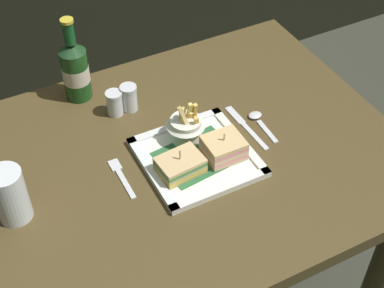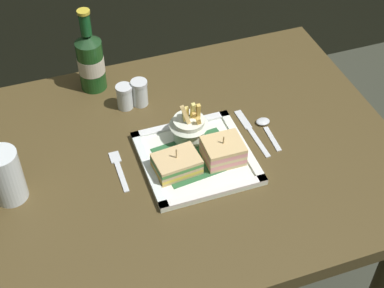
% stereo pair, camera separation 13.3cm
% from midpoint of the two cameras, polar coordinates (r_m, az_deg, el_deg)
% --- Properties ---
extents(dining_table, '(1.01, 0.79, 0.76)m').
position_cam_midpoint_polar(dining_table, '(1.48, -3.05, -5.05)').
color(dining_table, '#4C3C20').
rests_on(dining_table, ground_plane).
extents(square_plate, '(0.25, 0.25, 0.02)m').
position_cam_midpoint_polar(square_plate, '(1.35, -2.32, -1.48)').
color(square_plate, white).
rests_on(square_plate, dining_table).
extents(sandwich_half_left, '(0.11, 0.08, 0.07)m').
position_cam_midpoint_polar(sandwich_half_left, '(1.30, -4.11, -2.25)').
color(sandwich_half_left, tan).
rests_on(sandwich_half_left, square_plate).
extents(sandwich_half_right, '(0.09, 0.08, 0.07)m').
position_cam_midpoint_polar(sandwich_half_right, '(1.33, 0.28, -0.52)').
color(sandwich_half_right, '#D2B37F').
rests_on(sandwich_half_right, square_plate).
extents(fries_cup, '(0.09, 0.09, 0.11)m').
position_cam_midpoint_polar(fries_cup, '(1.36, -3.40, 1.72)').
color(fries_cup, silver).
rests_on(fries_cup, square_plate).
extents(beer_bottle, '(0.07, 0.07, 0.23)m').
position_cam_midpoint_polar(beer_bottle, '(1.51, -13.95, 7.06)').
color(beer_bottle, '#1B4A1B').
rests_on(beer_bottle, dining_table).
extents(water_glass, '(0.07, 0.07, 0.13)m').
position_cam_midpoint_polar(water_glass, '(1.28, -20.31, -5.17)').
color(water_glass, silver).
rests_on(water_glass, dining_table).
extents(fork, '(0.02, 0.13, 0.00)m').
position_cam_midpoint_polar(fork, '(1.33, -9.86, -3.24)').
color(fork, silver).
rests_on(fork, dining_table).
extents(knife, '(0.02, 0.18, 0.00)m').
position_cam_midpoint_polar(knife, '(1.44, 2.59, 1.71)').
color(knife, silver).
rests_on(knife, dining_table).
extents(spoon, '(0.04, 0.12, 0.01)m').
position_cam_midpoint_polar(spoon, '(1.45, 3.92, 2.35)').
color(spoon, silver).
rests_on(spoon, dining_table).
extents(salt_shaker, '(0.04, 0.04, 0.07)m').
position_cam_midpoint_polar(salt_shaker, '(1.47, -10.20, 3.74)').
color(salt_shaker, silver).
rests_on(salt_shaker, dining_table).
extents(pepper_shaker, '(0.04, 0.04, 0.07)m').
position_cam_midpoint_polar(pepper_shaker, '(1.48, -8.79, 4.27)').
color(pepper_shaker, silver).
rests_on(pepper_shaker, dining_table).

